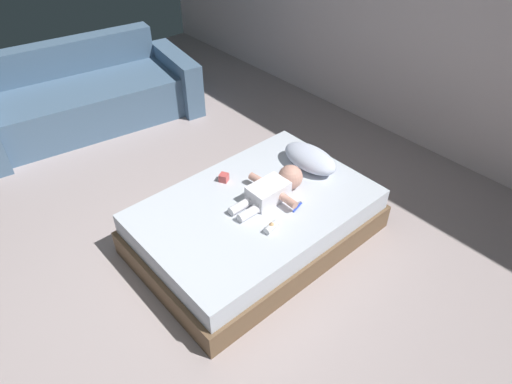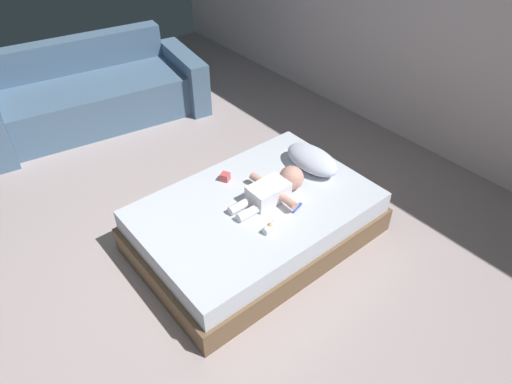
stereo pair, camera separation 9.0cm
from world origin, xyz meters
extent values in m
plane|color=#A99999|center=(0.00, 0.00, 0.00)|extent=(8.00, 8.00, 0.00)
cube|color=brown|center=(0.00, 0.86, 0.10)|extent=(1.17, 1.75, 0.20)
cube|color=silver|center=(0.00, 0.86, 0.29)|extent=(1.12, 1.68, 0.17)
ellipsoid|color=silver|center=(-0.05, 1.47, 0.45)|extent=(0.49, 0.26, 0.16)
cube|color=white|center=(0.04, 0.95, 0.44)|extent=(0.19, 0.29, 0.13)
sphere|color=tan|center=(0.04, 1.17, 0.46)|extent=(0.18, 0.18, 0.18)
cylinder|color=tan|center=(-0.12, 0.99, 0.44)|extent=(0.15, 0.07, 0.06)
cylinder|color=tan|center=(0.19, 0.99, 0.44)|extent=(0.15, 0.06, 0.06)
cylinder|color=white|center=(-0.01, 0.73, 0.40)|extent=(0.06, 0.18, 0.06)
cylinder|color=white|center=(0.08, 0.73, 0.40)|extent=(0.06, 0.18, 0.06)
cube|color=blue|center=(0.24, 1.05, 0.37)|extent=(0.04, 0.12, 0.01)
cube|color=white|center=(0.22, 1.10, 0.39)|extent=(0.02, 0.03, 0.01)
cube|color=slate|center=(-2.39, 0.70, 0.21)|extent=(0.99, 1.85, 0.43)
cube|color=slate|center=(-2.84, 0.78, 0.38)|extent=(0.48, 1.77, 0.77)
cube|color=slate|center=(-2.23, 1.67, 0.29)|extent=(0.93, 0.34, 0.57)
cube|color=#D2514F|center=(-0.35, 0.85, 0.40)|extent=(0.08, 0.08, 0.06)
cylinder|color=white|center=(0.28, 0.75, 0.39)|extent=(0.07, 0.12, 0.05)
cone|color=#E9AF76|center=(0.28, 0.75, 0.43)|extent=(0.04, 0.04, 0.02)
camera|label=1|loc=(1.86, -0.79, 2.51)|focal=31.93mm
camera|label=2|loc=(1.92, -0.72, 2.51)|focal=31.93mm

